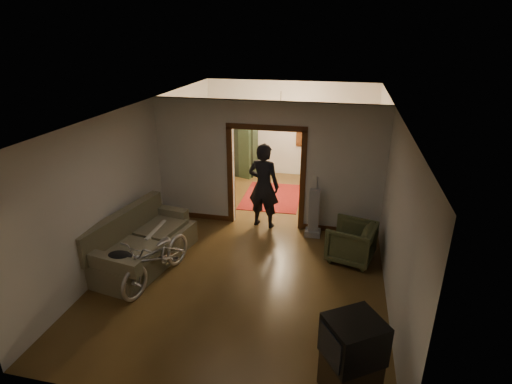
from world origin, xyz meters
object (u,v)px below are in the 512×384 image
(bicycle, at_px, (157,257))
(locker, at_px, (241,146))
(armchair, at_px, (351,242))
(desk, at_px, (323,171))
(person, at_px, (264,186))
(sofa, at_px, (144,239))

(bicycle, bearing_deg, locker, 102.32)
(bicycle, xyz_separation_m, armchair, (3.31, 1.46, -0.09))
(armchair, relative_size, desk, 0.85)
(armchair, bearing_deg, bicycle, -51.11)
(person, bearing_deg, sofa, 55.85)
(person, distance_m, desk, 3.26)
(armchair, relative_size, locker, 0.46)
(bicycle, xyz_separation_m, locker, (0.01, 5.74, 0.44))
(bicycle, height_order, desk, bicycle)
(person, distance_m, locker, 3.50)
(sofa, distance_m, bicycle, 0.71)
(sofa, xyz_separation_m, person, (1.88, 2.02, 0.45))
(sofa, distance_m, person, 2.80)
(bicycle, relative_size, desk, 1.82)
(bicycle, bearing_deg, person, 73.75)
(bicycle, distance_m, locker, 5.75)
(bicycle, xyz_separation_m, person, (1.38, 2.52, 0.49))
(bicycle, relative_size, person, 0.93)
(sofa, relative_size, armchair, 2.65)
(sofa, height_order, locker, locker)
(person, height_order, locker, person)
(sofa, bearing_deg, bicycle, -34.50)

